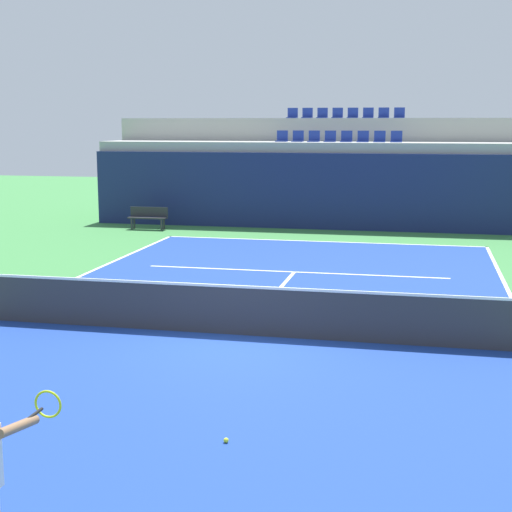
% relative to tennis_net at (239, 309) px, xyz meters
% --- Properties ---
extents(ground_plane, '(80.00, 80.00, 0.00)m').
position_rel_tennis_net_xyz_m(ground_plane, '(0.00, 0.00, -0.51)').
color(ground_plane, '#387A3D').
extents(court_surface, '(11.00, 24.00, 0.01)m').
position_rel_tennis_net_xyz_m(court_surface, '(0.00, 0.00, -0.50)').
color(court_surface, navy).
rests_on(court_surface, ground_plane).
extents(baseline_far, '(11.00, 0.10, 0.00)m').
position_rel_tennis_net_xyz_m(baseline_far, '(0.00, 11.95, -0.50)').
color(baseline_far, white).
rests_on(baseline_far, court_surface).
extents(service_line_far, '(8.26, 0.10, 0.00)m').
position_rel_tennis_net_xyz_m(service_line_far, '(0.00, 6.40, -0.50)').
color(service_line_far, white).
rests_on(service_line_far, court_surface).
extents(centre_service_line, '(0.10, 6.40, 0.00)m').
position_rel_tennis_net_xyz_m(centre_service_line, '(0.00, 3.20, -0.50)').
color(centre_service_line, white).
rests_on(centre_service_line, court_surface).
extents(back_wall, '(19.01, 0.30, 2.89)m').
position_rel_tennis_net_xyz_m(back_wall, '(0.00, 15.12, 0.94)').
color(back_wall, navy).
rests_on(back_wall, ground_plane).
extents(stands_tier_lower, '(19.01, 2.40, 3.28)m').
position_rel_tennis_net_xyz_m(stands_tier_lower, '(0.00, 16.47, 1.13)').
color(stands_tier_lower, '#9E9E99').
rests_on(stands_tier_lower, ground_plane).
extents(stands_tier_upper, '(19.01, 2.40, 4.21)m').
position_rel_tennis_net_xyz_m(stands_tier_upper, '(0.00, 18.87, 1.60)').
color(stands_tier_upper, '#9E9E99').
rests_on(stands_tier_upper, ground_plane).
extents(seating_row_lower, '(4.94, 0.44, 0.44)m').
position_rel_tennis_net_xyz_m(seating_row_lower, '(-0.00, 16.56, 2.89)').
color(seating_row_lower, navy).
rests_on(seating_row_lower, stands_tier_lower).
extents(seating_row_upper, '(4.94, 0.44, 0.44)m').
position_rel_tennis_net_xyz_m(seating_row_upper, '(-0.00, 18.96, 3.83)').
color(seating_row_upper, navy).
rests_on(seating_row_upper, stands_tier_upper).
extents(tennis_net, '(11.08, 0.08, 1.07)m').
position_rel_tennis_net_xyz_m(tennis_net, '(0.00, 0.00, 0.00)').
color(tennis_net, black).
rests_on(tennis_net, court_surface).
extents(player_bench, '(1.50, 0.40, 0.85)m').
position_rel_tennis_net_xyz_m(player_bench, '(-6.88, 13.62, -0.00)').
color(player_bench, '#232328').
rests_on(player_bench, ground_plane).
extents(tennis_ball_0, '(0.07, 0.07, 0.07)m').
position_rel_tennis_net_xyz_m(tennis_ball_0, '(1.03, -4.91, -0.47)').
color(tennis_ball_0, '#CCE033').
rests_on(tennis_ball_0, court_surface).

